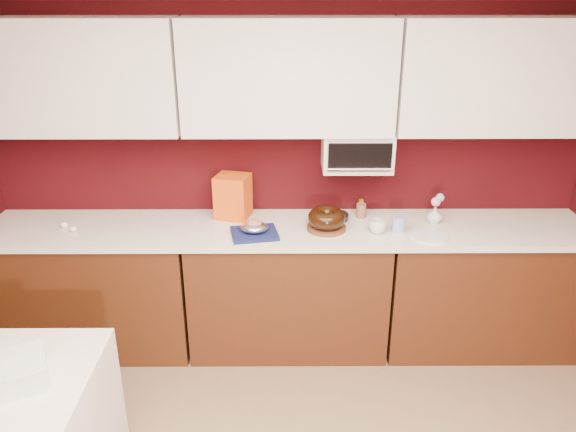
# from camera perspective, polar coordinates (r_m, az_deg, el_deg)

# --- Properties ---
(wall_back) EXTENTS (4.00, 0.02, 2.50)m
(wall_back) POSITION_cam_1_polar(r_m,az_deg,el_deg) (3.86, -0.01, 5.52)
(wall_back) COLOR #37070A
(wall_back) RESTS_ON floor
(base_cabinet_left) EXTENTS (1.31, 0.58, 0.86)m
(base_cabinet_left) POSITION_cam_1_polar(r_m,az_deg,el_deg) (4.12, -19.01, -7.07)
(base_cabinet_left) COLOR #45210D
(base_cabinet_left) RESTS_ON floor
(base_cabinet_center) EXTENTS (1.31, 0.58, 0.86)m
(base_cabinet_center) POSITION_cam_1_polar(r_m,az_deg,el_deg) (3.91, 0.01, -7.43)
(base_cabinet_center) COLOR #45210D
(base_cabinet_center) RESTS_ON floor
(base_cabinet_right) EXTENTS (1.31, 0.58, 0.86)m
(base_cabinet_right) POSITION_cam_1_polar(r_m,az_deg,el_deg) (4.13, 18.97, -6.98)
(base_cabinet_right) COLOR #45210D
(base_cabinet_right) RESTS_ON floor
(countertop) EXTENTS (4.00, 0.62, 0.04)m
(countertop) POSITION_cam_1_polar(r_m,az_deg,el_deg) (3.70, 0.01, -1.40)
(countertop) COLOR silver
(countertop) RESTS_ON base_cabinet_center
(upper_cabinet_left) EXTENTS (1.31, 0.33, 0.70)m
(upper_cabinet_left) POSITION_cam_1_polar(r_m,az_deg,el_deg) (3.80, -21.12, 13.05)
(upper_cabinet_left) COLOR white
(upper_cabinet_left) RESTS_ON wall_back
(upper_cabinet_center) EXTENTS (1.31, 0.33, 0.70)m
(upper_cabinet_center) POSITION_cam_1_polar(r_m,az_deg,el_deg) (3.56, 0.00, 13.97)
(upper_cabinet_center) COLOR white
(upper_cabinet_center) RESTS_ON wall_back
(upper_cabinet_right) EXTENTS (1.31, 0.33, 0.70)m
(upper_cabinet_right) POSITION_cam_1_polar(r_m,az_deg,el_deg) (3.81, 21.06, 13.09)
(upper_cabinet_right) COLOR white
(upper_cabinet_right) RESTS_ON wall_back
(toaster_oven) EXTENTS (0.45, 0.30, 0.25)m
(toaster_oven) POSITION_cam_1_polar(r_m,az_deg,el_deg) (3.71, 7.01, 6.66)
(toaster_oven) COLOR white
(toaster_oven) RESTS_ON upper_cabinet_center
(toaster_oven_door) EXTENTS (0.40, 0.02, 0.18)m
(toaster_oven_door) POSITION_cam_1_polar(r_m,az_deg,el_deg) (3.56, 7.31, 5.94)
(toaster_oven_door) COLOR black
(toaster_oven_door) RESTS_ON toaster_oven
(toaster_oven_handle) EXTENTS (0.42, 0.02, 0.02)m
(toaster_oven_handle) POSITION_cam_1_polar(r_m,az_deg,el_deg) (3.57, 7.28, 4.72)
(toaster_oven_handle) COLOR silver
(toaster_oven_handle) RESTS_ON toaster_oven
(cake_base) EXTENTS (0.32, 0.32, 0.02)m
(cake_base) POSITION_cam_1_polar(r_m,az_deg,el_deg) (3.66, 3.91, -1.20)
(cake_base) COLOR brown
(cake_base) RESTS_ON countertop
(bundt_cake) EXTENTS (0.30, 0.30, 0.10)m
(bundt_cake) POSITION_cam_1_polar(r_m,az_deg,el_deg) (3.63, 3.94, -0.21)
(bundt_cake) COLOR black
(bundt_cake) RESTS_ON cake_base
(navy_towel) EXTENTS (0.33, 0.29, 0.02)m
(navy_towel) POSITION_cam_1_polar(r_m,az_deg,el_deg) (3.58, -3.43, -1.78)
(navy_towel) COLOR #141C4E
(navy_towel) RESTS_ON countertop
(foil_ham_nest) EXTENTS (0.19, 0.17, 0.06)m
(foil_ham_nest) POSITION_cam_1_polar(r_m,az_deg,el_deg) (3.56, -3.45, -1.14)
(foil_ham_nest) COLOR silver
(foil_ham_nest) RESTS_ON navy_towel
(roasted_ham) EXTENTS (0.10, 0.09, 0.06)m
(roasted_ham) POSITION_cam_1_polar(r_m,az_deg,el_deg) (3.55, -3.45, -0.77)
(roasted_ham) COLOR #B86754
(roasted_ham) RESTS_ON foil_ham_nest
(pandoro_box) EXTENTS (0.26, 0.24, 0.30)m
(pandoro_box) POSITION_cam_1_polar(r_m,az_deg,el_deg) (3.82, -5.61, 2.00)
(pandoro_box) COLOR red
(pandoro_box) RESTS_ON countertop
(dark_pan) EXTENTS (0.21, 0.21, 0.03)m
(dark_pan) POSITION_cam_1_polar(r_m,az_deg,el_deg) (3.83, 4.72, -0.03)
(dark_pan) COLOR black
(dark_pan) RESTS_ON countertop
(coffee_mug) EXTENTS (0.13, 0.13, 0.10)m
(coffee_mug) POSITION_cam_1_polar(r_m,az_deg,el_deg) (3.63, 9.09, -0.93)
(coffee_mug) COLOR silver
(coffee_mug) RESTS_ON countertop
(blue_jar) EXTENTS (0.09, 0.09, 0.10)m
(blue_jar) POSITION_cam_1_polar(r_m,az_deg,el_deg) (3.67, 11.17, -0.83)
(blue_jar) COLOR #1C329C
(blue_jar) RESTS_ON countertop
(flower_vase) EXTENTS (0.11, 0.11, 0.12)m
(flower_vase) POSITION_cam_1_polar(r_m,az_deg,el_deg) (3.86, 14.67, 0.22)
(flower_vase) COLOR silver
(flower_vase) RESTS_ON countertop
(flower_pink) EXTENTS (0.06, 0.06, 0.06)m
(flower_pink) POSITION_cam_1_polar(r_m,az_deg,el_deg) (3.83, 14.79, 1.41)
(flower_pink) COLOR pink
(flower_pink) RESTS_ON flower_vase
(flower_blue) EXTENTS (0.06, 0.06, 0.06)m
(flower_blue) POSITION_cam_1_polar(r_m,az_deg,el_deg) (3.85, 15.19, 1.82)
(flower_blue) COLOR #88B0DA
(flower_blue) RESTS_ON flower_vase
(china_plate) EXTENTS (0.25, 0.25, 0.01)m
(china_plate) POSITION_cam_1_polar(r_m,az_deg,el_deg) (3.66, 14.19, -2.01)
(china_plate) COLOR white
(china_plate) RESTS_ON countertop
(amber_bottle) EXTENTS (0.03, 0.03, 0.09)m
(amber_bottle) POSITION_cam_1_polar(r_m,az_deg,el_deg) (3.87, 7.38, 0.56)
(amber_bottle) COLOR #954D1B
(amber_bottle) RESTS_ON countertop
(paper_cup) EXTENTS (0.08, 0.08, 0.10)m
(paper_cup) POSITION_cam_1_polar(r_m,az_deg,el_deg) (3.85, 7.43, 0.54)
(paper_cup) COLOR brown
(paper_cup) RESTS_ON countertop
(egg_left) EXTENTS (0.05, 0.04, 0.04)m
(egg_left) POSITION_cam_1_polar(r_m,az_deg,el_deg) (3.96, -21.78, -0.85)
(egg_left) COLOR white
(egg_left) RESTS_ON countertop
(egg_right) EXTENTS (0.06, 0.05, 0.04)m
(egg_right) POSITION_cam_1_polar(r_m,az_deg,el_deg) (3.87, -20.99, -1.23)
(egg_right) COLOR silver
(egg_right) RESTS_ON countertop
(newspaper_stack) EXTENTS (0.40, 0.37, 0.11)m
(newspaper_stack) POSITION_cam_1_polar(r_m,az_deg,el_deg) (2.84, -26.53, -14.15)
(newspaper_stack) COLOR silver
(newspaper_stack) RESTS_ON dining_table
(amber_bottle_tall) EXTENTS (0.04, 0.04, 0.12)m
(amber_bottle_tall) POSITION_cam_1_polar(r_m,az_deg,el_deg) (3.89, 7.43, 0.88)
(amber_bottle_tall) COLOR brown
(amber_bottle_tall) RESTS_ON countertop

